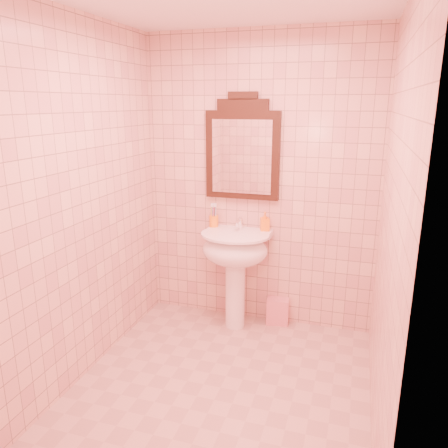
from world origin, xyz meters
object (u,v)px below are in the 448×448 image
(mirror, at_px, (242,151))
(toothbrush_cup, at_px, (214,221))
(soap_dispenser, at_px, (265,221))
(towel, at_px, (278,311))
(pedestal_sink, at_px, (235,256))

(mirror, xyz_separation_m, toothbrush_cup, (-0.24, -0.05, -0.62))
(soap_dispenser, bearing_deg, towel, -19.54)
(pedestal_sink, distance_m, towel, 0.67)
(pedestal_sink, bearing_deg, towel, 25.60)
(pedestal_sink, xyz_separation_m, toothbrush_cup, (-0.24, 0.15, 0.25))
(mirror, relative_size, toothbrush_cup, 4.82)
(soap_dispenser, relative_size, towel, 0.69)
(mirror, relative_size, towel, 3.77)
(mirror, bearing_deg, pedestal_sink, -90.00)
(soap_dispenser, bearing_deg, pedestal_sink, -164.64)
(toothbrush_cup, bearing_deg, towel, 2.01)
(mirror, distance_m, soap_dispenser, 0.63)
(pedestal_sink, distance_m, toothbrush_cup, 0.38)
(pedestal_sink, bearing_deg, soap_dispenser, 37.18)
(soap_dispenser, distance_m, towel, 0.84)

